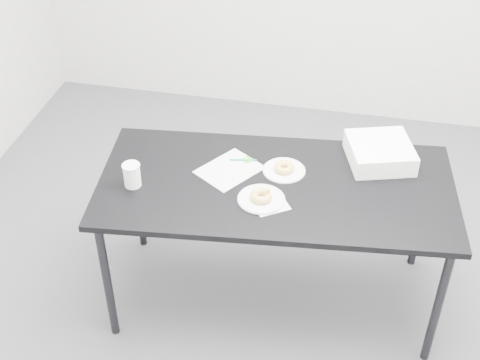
% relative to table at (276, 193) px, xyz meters
% --- Properties ---
extents(floor, '(4.00, 4.00, 0.00)m').
position_rel_table_xyz_m(floor, '(-0.09, -0.01, -0.72)').
color(floor, '#505156').
rests_on(floor, ground).
extents(table, '(1.79, 0.98, 0.78)m').
position_rel_table_xyz_m(table, '(0.00, 0.00, 0.00)').
color(table, black).
rests_on(table, floor).
extents(scorecard, '(0.35, 0.37, 0.00)m').
position_rel_table_xyz_m(scorecard, '(-0.24, 0.06, 0.06)').
color(scorecard, silver).
rests_on(scorecard, table).
extents(logo_patch, '(0.06, 0.06, 0.00)m').
position_rel_table_xyz_m(logo_patch, '(-0.17, 0.16, 0.06)').
color(logo_patch, green).
rests_on(logo_patch, scorecard).
extents(pen, '(0.13, 0.03, 0.01)m').
position_rel_table_xyz_m(pen, '(-0.19, 0.15, 0.07)').
color(pen, '#0B7E46').
rests_on(pen, scorecard).
extents(napkin, '(0.21, 0.21, 0.00)m').
position_rel_table_xyz_m(napkin, '(-0.01, -0.15, 0.06)').
color(napkin, silver).
rests_on(napkin, table).
extents(plate_near, '(0.22, 0.22, 0.01)m').
position_rel_table_xyz_m(plate_near, '(-0.05, -0.14, 0.07)').
color(plate_near, white).
rests_on(plate_near, napkin).
extents(donut_near, '(0.14, 0.14, 0.03)m').
position_rel_table_xyz_m(donut_near, '(-0.05, -0.14, 0.09)').
color(donut_near, gold).
rests_on(donut_near, plate_near).
extents(plate_far, '(0.21, 0.21, 0.01)m').
position_rel_table_xyz_m(plate_far, '(0.02, 0.11, 0.06)').
color(plate_far, white).
rests_on(plate_far, table).
extents(donut_far, '(0.11, 0.11, 0.03)m').
position_rel_table_xyz_m(donut_far, '(0.02, 0.11, 0.08)').
color(donut_far, gold).
rests_on(donut_far, plate_far).
extents(coffee_cup, '(0.08, 0.08, 0.12)m').
position_rel_table_xyz_m(coffee_cup, '(-0.67, -0.15, 0.12)').
color(coffee_cup, white).
rests_on(coffee_cup, table).
extents(cup_lid, '(0.09, 0.09, 0.01)m').
position_rel_table_xyz_m(cup_lid, '(0.41, 0.25, 0.07)').
color(cup_lid, silver).
rests_on(cup_lid, table).
extents(bakery_box, '(0.38, 0.38, 0.10)m').
position_rel_table_xyz_m(bakery_box, '(0.47, 0.29, 0.11)').
color(bakery_box, white).
rests_on(bakery_box, table).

